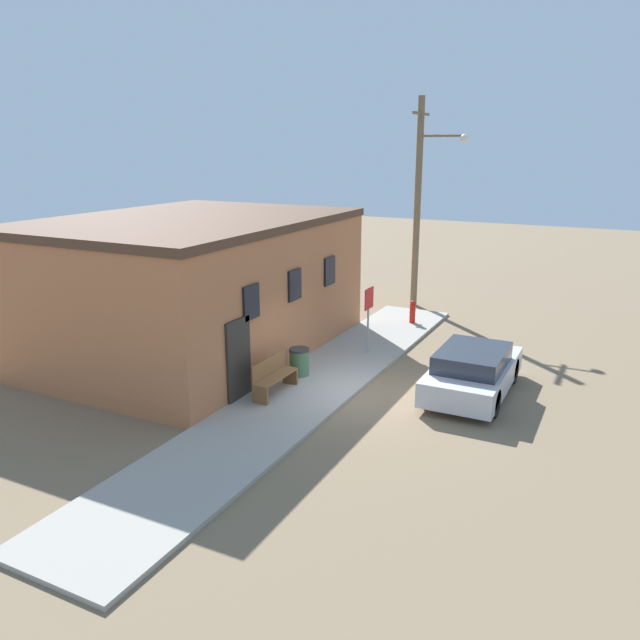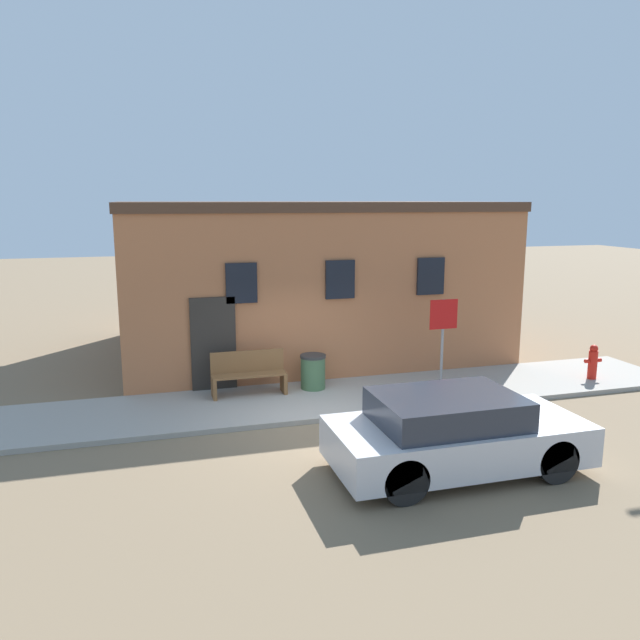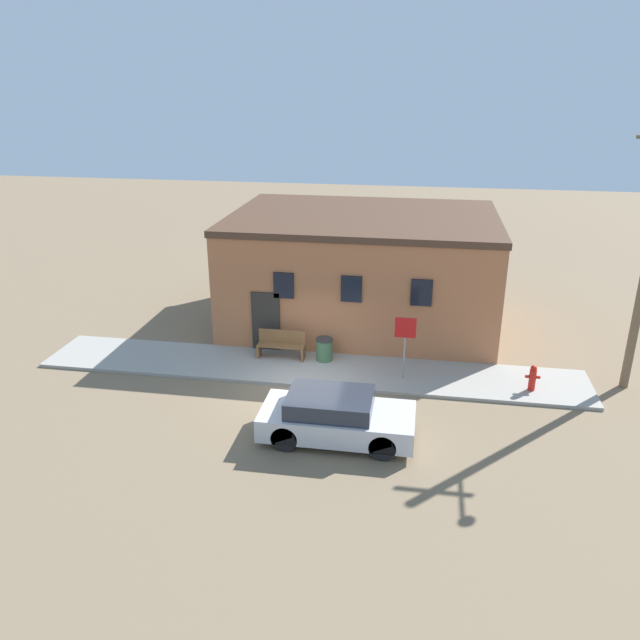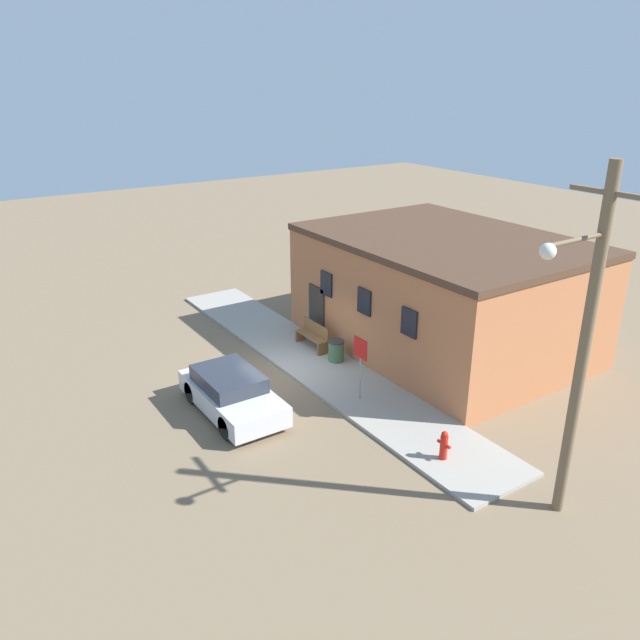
{
  "view_description": "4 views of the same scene",
  "coord_description": "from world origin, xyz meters",
  "px_view_note": "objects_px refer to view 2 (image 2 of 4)",
  "views": [
    {
      "loc": [
        -14.14,
        -6.03,
        6.37
      ],
      "look_at": [
        0.36,
        1.28,
        1.81
      ],
      "focal_mm": 35.0,
      "sensor_mm": 36.0,
      "label": 1
    },
    {
      "loc": [
        -3.25,
        -11.15,
        4.3
      ],
      "look_at": [
        0.36,
        1.28,
        1.81
      ],
      "focal_mm": 35.0,
      "sensor_mm": 36.0,
      "label": 2
    },
    {
      "loc": [
        3.46,
        -17.04,
        9.02
      ],
      "look_at": [
        0.36,
        1.28,
        1.81
      ],
      "focal_mm": 35.0,
      "sensor_mm": 36.0,
      "label": 3
    },
    {
      "loc": [
        17.01,
        -9.73,
        9.7
      ],
      "look_at": [
        0.36,
        1.28,
        1.81
      ],
      "focal_mm": 35.0,
      "sensor_mm": 36.0,
      "label": 4
    }
  ],
  "objects_px": {
    "stop_sign": "(443,328)",
    "bench": "(249,374)",
    "parked_car": "(454,433)",
    "trash_bin": "(313,371)",
    "fire_hydrant": "(593,362)"
  },
  "relations": [
    {
      "from": "trash_bin",
      "to": "parked_car",
      "type": "relative_size",
      "value": 0.19
    },
    {
      "from": "fire_hydrant",
      "to": "stop_sign",
      "type": "xyz_separation_m",
      "value": [
        -3.91,
        0.14,
        1.03
      ]
    },
    {
      "from": "trash_bin",
      "to": "bench",
      "type": "bearing_deg",
      "value": -178.59
    },
    {
      "from": "stop_sign",
      "to": "trash_bin",
      "type": "height_order",
      "value": "stop_sign"
    },
    {
      "from": "fire_hydrant",
      "to": "parked_car",
      "type": "distance_m",
      "value": 6.58
    },
    {
      "from": "fire_hydrant",
      "to": "bench",
      "type": "bearing_deg",
      "value": 172.41
    },
    {
      "from": "stop_sign",
      "to": "parked_car",
      "type": "relative_size",
      "value": 0.51
    },
    {
      "from": "fire_hydrant",
      "to": "trash_bin",
      "type": "xyz_separation_m",
      "value": [
        -6.61,
        1.11,
        -0.02
      ]
    },
    {
      "from": "fire_hydrant",
      "to": "stop_sign",
      "type": "distance_m",
      "value": 4.05
    },
    {
      "from": "fire_hydrant",
      "to": "parked_car",
      "type": "xyz_separation_m",
      "value": [
        -5.55,
        -3.52,
        0.12
      ]
    },
    {
      "from": "fire_hydrant",
      "to": "parked_car",
      "type": "relative_size",
      "value": 0.2
    },
    {
      "from": "stop_sign",
      "to": "bench",
      "type": "relative_size",
      "value": 1.28
    },
    {
      "from": "parked_car",
      "to": "trash_bin",
      "type": "bearing_deg",
      "value": 102.86
    },
    {
      "from": "bench",
      "to": "trash_bin",
      "type": "bearing_deg",
      "value": 1.41
    },
    {
      "from": "fire_hydrant",
      "to": "stop_sign",
      "type": "height_order",
      "value": "stop_sign"
    }
  ]
}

